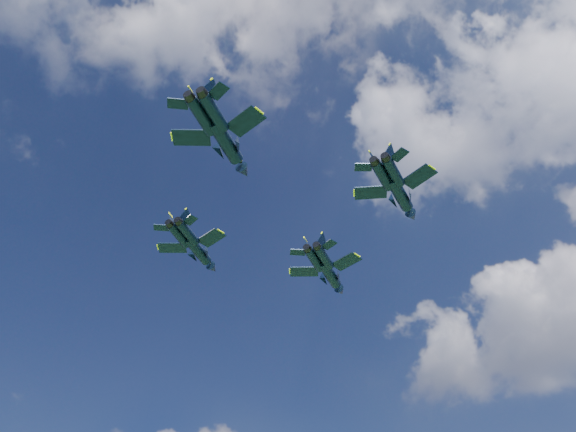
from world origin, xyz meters
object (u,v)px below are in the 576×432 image
at_px(jet_lead, 330,275).
at_px(jet_left, 199,251).
at_px(jet_slot, 227,144).
at_px(jet_right, 401,195).

xyz_separation_m(jet_lead, jet_left, (-11.81, -20.43, -1.32)).
xyz_separation_m(jet_left, jet_slot, (20.05, -14.88, -0.01)).
height_order(jet_right, jet_slot, jet_slot).
bearing_deg(jet_lead, jet_slot, -92.82).
relative_size(jet_lead, jet_slot, 0.98).
distance_m(jet_left, jet_slot, 24.97).
bearing_deg(jet_slot, jet_right, 40.78).
bearing_deg(jet_right, jet_lead, 137.22).
height_order(jet_lead, jet_right, jet_lead).
relative_size(jet_lead, jet_left, 1.09).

